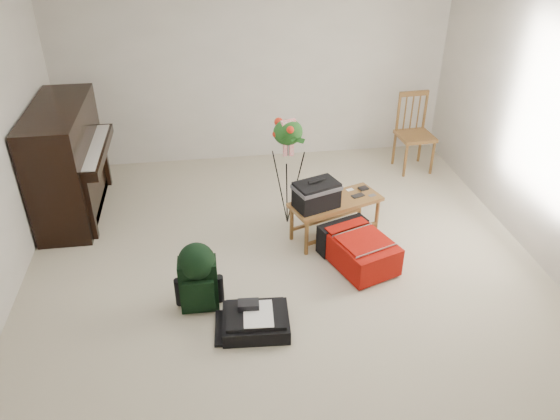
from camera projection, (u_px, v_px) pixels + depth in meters
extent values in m
cube|color=#BFB399|center=(288.00, 279.00, 5.20)|extent=(5.00, 5.50, 0.01)
cube|color=white|center=(290.00, 4.00, 3.90)|extent=(5.00, 5.50, 0.01)
cube|color=silver|center=(254.00, 66.00, 6.87)|extent=(5.00, 0.04, 2.50)
cube|color=black|center=(67.00, 162.00, 5.96)|extent=(0.55, 1.50, 1.25)
cube|color=black|center=(93.00, 151.00, 5.94)|extent=(0.28, 1.30, 0.10)
cube|color=white|center=(92.00, 147.00, 5.91)|extent=(0.22, 1.20, 0.02)
cube|color=black|center=(81.00, 206.00, 6.26)|extent=(0.45, 1.30, 0.10)
cube|color=brown|center=(336.00, 202.00, 5.63)|extent=(1.04, 0.69, 0.04)
cylinder|color=brown|center=(297.00, 231.00, 5.56)|extent=(0.04, 0.04, 0.39)
cylinder|color=brown|center=(292.00, 215.00, 5.82)|extent=(0.04, 0.04, 0.39)
cylinder|color=brown|center=(379.00, 224.00, 5.66)|extent=(0.04, 0.04, 0.39)
cylinder|color=brown|center=(370.00, 209.00, 5.92)|extent=(0.04, 0.04, 0.39)
cube|color=brown|center=(415.00, 136.00, 6.95)|extent=(0.46, 0.46, 0.04)
cylinder|color=brown|center=(404.00, 160.00, 6.90)|extent=(0.04, 0.04, 0.44)
cylinder|color=brown|center=(395.00, 148.00, 7.21)|extent=(0.04, 0.04, 0.44)
cylinder|color=brown|center=(432.00, 159.00, 6.94)|extent=(0.04, 0.04, 0.44)
cylinder|color=brown|center=(421.00, 146.00, 7.25)|extent=(0.04, 0.04, 0.44)
cube|color=brown|center=(415.00, 93.00, 6.84)|extent=(0.39, 0.07, 0.06)
cylinder|color=brown|center=(399.00, 113.00, 6.95)|extent=(0.04, 0.04, 0.53)
cylinder|color=brown|center=(426.00, 111.00, 6.99)|extent=(0.04, 0.04, 0.53)
cube|color=#A01706|center=(359.00, 250.00, 5.33)|extent=(0.72, 0.87, 0.29)
cube|color=black|center=(351.00, 234.00, 5.57)|extent=(0.55, 0.34, 0.31)
cube|color=#A01706|center=(361.00, 240.00, 5.20)|extent=(0.57, 0.55, 0.02)
cube|color=silver|center=(368.00, 253.00, 5.02)|extent=(0.44, 0.17, 0.01)
cube|color=black|center=(256.00, 322.00, 4.60)|extent=(0.59, 0.48, 0.13)
cube|color=black|center=(256.00, 315.00, 4.56)|extent=(0.52, 0.41, 0.03)
cube|color=white|center=(258.00, 314.00, 4.53)|extent=(0.27, 0.35, 0.01)
cube|color=black|center=(248.00, 305.00, 4.58)|extent=(0.19, 0.12, 0.06)
cube|color=black|center=(199.00, 284.00, 4.75)|extent=(0.33, 0.20, 0.49)
cube|color=black|center=(199.00, 295.00, 4.66)|extent=(0.26, 0.06, 0.29)
sphere|color=black|center=(197.00, 261.00, 4.62)|extent=(0.32, 0.32, 0.32)
cube|color=black|center=(190.00, 277.00, 4.84)|extent=(0.04, 0.03, 0.44)
cube|color=black|center=(207.00, 276.00, 4.86)|extent=(0.04, 0.03, 0.44)
cylinder|color=black|center=(288.00, 141.00, 5.57)|extent=(0.01, 0.01, 0.33)
ellipsoid|color=#1C4F18|center=(288.00, 132.00, 5.52)|extent=(0.30, 0.22, 0.28)
cube|color=red|center=(288.00, 124.00, 5.45)|extent=(0.16, 0.09, 0.09)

